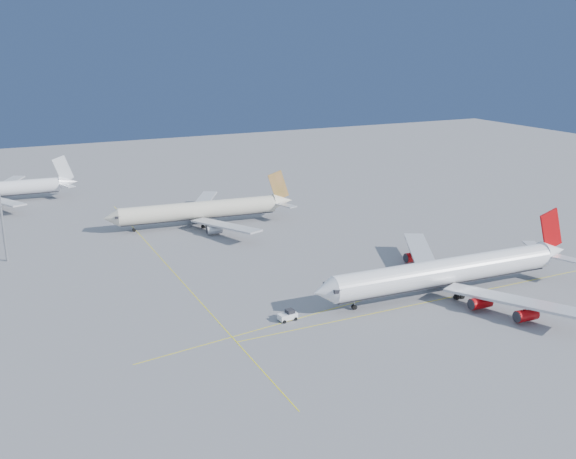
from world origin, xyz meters
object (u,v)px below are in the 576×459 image
object	(u,v)px
airliner_etihad	(203,210)
light_mast	(0,206)
pushback_tug	(288,315)
airliner_virgin	(451,271)

from	to	relation	value
airliner_etihad	light_mast	bearing A→B (deg)	-164.26
pushback_tug	light_mast	xyz separation A→B (m)	(-48.89, 63.80, 13.49)
light_mast	airliner_etihad	bearing A→B (deg)	10.57
light_mast	airliner_virgin	bearing A→B (deg)	-36.95
airliner_etihad	pushback_tug	world-z (taller)	airliner_etihad
airliner_virgin	airliner_etihad	xyz separation A→B (m)	(-31.86, 76.53, -0.33)
airliner_virgin	light_mast	distance (m)	110.34
airliner_virgin	airliner_etihad	world-z (taller)	airliner_virgin
airliner_virgin	light_mast	bearing A→B (deg)	145.42
pushback_tug	light_mast	distance (m)	81.50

